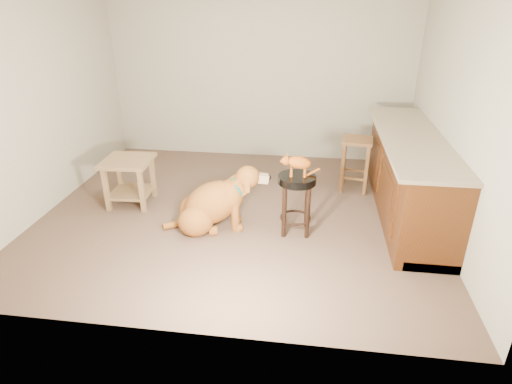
# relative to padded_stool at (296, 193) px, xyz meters

# --- Properties ---
(floor) EXTENTS (4.50, 4.00, 0.01)m
(floor) POSITION_rel_padded_stool_xyz_m (-0.69, 0.34, -0.46)
(floor) COLOR brown
(floor) RESTS_ON ground
(room_shell) EXTENTS (4.54, 4.04, 2.62)m
(room_shell) POSITION_rel_padded_stool_xyz_m (-0.69, 0.34, 1.21)
(room_shell) COLOR #A09781
(room_shell) RESTS_ON ground
(cabinet_run) EXTENTS (0.70, 2.56, 0.94)m
(cabinet_run) POSITION_rel_padded_stool_xyz_m (1.25, 0.64, -0.03)
(cabinet_run) COLOR #411F0B
(cabinet_run) RESTS_ON ground
(padded_stool) EXTENTS (0.40, 0.40, 0.65)m
(padded_stool) POSITION_rel_padded_stool_xyz_m (0.00, 0.00, 0.00)
(padded_stool) COLOR black
(padded_stool) RESTS_ON ground
(wood_stool) EXTENTS (0.42, 0.42, 0.69)m
(wood_stool) POSITION_rel_padded_stool_xyz_m (0.70, 1.21, -0.11)
(wood_stool) COLOR brown
(wood_stool) RESTS_ON ground
(side_table) EXTENTS (0.58, 0.58, 0.58)m
(side_table) POSITION_rel_padded_stool_xyz_m (-2.03, 0.41, -0.08)
(side_table) COLOR brown
(side_table) RESTS_ON ground
(golden_retriever) EXTENTS (1.18, 0.67, 0.76)m
(golden_retriever) POSITION_rel_padded_stool_xyz_m (-0.90, -0.04, -0.18)
(golden_retriever) COLOR brown
(golden_retriever) RESTS_ON ground
(tabby_kitten) EXTENTS (0.42, 0.17, 0.26)m
(tabby_kitten) POSITION_rel_padded_stool_xyz_m (-0.01, 0.00, 0.33)
(tabby_kitten) COLOR #873C0D
(tabby_kitten) RESTS_ON padded_stool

